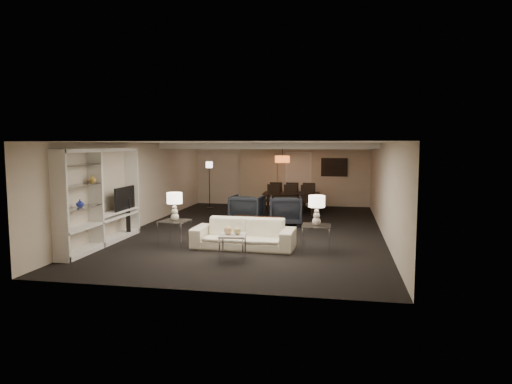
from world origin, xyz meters
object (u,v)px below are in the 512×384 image
object	(u,v)px
chair_nm	(289,200)
floor_speaker	(128,217)
floor_lamp	(209,185)
armchair_left	(247,209)
marble_table	(233,247)
sofa	(244,234)
television	(121,198)
vase_blue	(80,203)
table_lamp_right	(317,210)
side_table_right	(316,238)
chair_nl	(272,200)
pendant_light	(282,159)
side_table_left	(175,233)
chair_fm	(293,196)
vase_amber	(92,179)
chair_fl	(277,196)
dining_table	(291,203)
chair_fr	(309,196)
coffee_table	(256,227)
chair_nr	(307,201)
armchair_right	(286,210)
table_lamp_left	(175,207)

from	to	relation	value
chair_nm	floor_speaker	bearing A→B (deg)	-127.24
floor_speaker	floor_lamp	bearing A→B (deg)	60.90
chair_nm	armchair_left	bearing A→B (deg)	-115.87
armchair_left	marble_table	world-z (taller)	armchair_left
sofa	television	size ratio (longest dim) A/B	2.31
sofa	vase_blue	xyz separation A→B (m)	(-3.44, -1.22, 0.80)
table_lamp_right	chair_nm	xyz separation A→B (m)	(-1.21, 5.20, -0.43)
side_table_right	floor_lamp	bearing A→B (deg)	124.42
table_lamp_right	television	bearing A→B (deg)	172.94
floor_speaker	chair_nl	world-z (taller)	chair_nl
pendant_light	television	xyz separation A→B (m)	(-3.58, -5.16, -0.87)
pendant_light	chair_nl	bearing A→B (deg)	-114.63
table_lamp_right	pendant_light	bearing A→B (deg)	104.80
side_table_right	chair_nl	world-z (taller)	chair_nl
sofa	floor_speaker	distance (m)	3.44
side_table_left	chair_fm	bearing A→B (deg)	71.34
vase_blue	vase_amber	size ratio (longest dim) A/B	1.03
chair_fl	floor_lamp	size ratio (longest dim) A/B	0.59
television	dining_table	world-z (taller)	television
side_table_left	chair_fr	world-z (taller)	chair_fr
coffee_table	armchair_left	size ratio (longest dim) A/B	1.34
chair_nr	floor_lamp	world-z (taller)	floor_lamp
sofa	table_lamp_right	world-z (taller)	table_lamp_right
sofa	chair_nl	xyz separation A→B (m)	(-0.11, 5.20, 0.18)
table_lamp_right	chair_fl	world-z (taller)	table_lamp_right
floor_speaker	chair_nm	bearing A→B (deg)	25.67
sofa	chair_nm	xyz separation A→B (m)	(0.49, 5.20, 0.18)
chair_fm	chair_nm	bearing A→B (deg)	93.53
vase_amber	chair_fr	bearing A→B (deg)	57.66
armchair_right	vase_amber	world-z (taller)	vase_amber
side_table_left	armchair_right	bearing A→B (deg)	55.12
side_table_left	vase_amber	size ratio (longest dim) A/B	3.74
television	vase_blue	size ratio (longest dim) A/B	5.73
side_table_right	vase_amber	bearing A→B (deg)	-172.60
pendant_light	chair_fl	bearing A→B (deg)	111.49
armchair_right	vase_blue	size ratio (longest dim) A/B	5.41
vase_blue	chair_fm	distance (m)	8.69
table_lamp_right	chair_fl	xyz separation A→B (m)	(-1.81, 6.50, -0.43)
floor_speaker	chair_nr	size ratio (longest dim) A/B	0.97
marble_table	vase_amber	bearing A→B (deg)	172.84
armchair_left	dining_table	world-z (taller)	armchair_left
television	floor_lamp	world-z (taller)	floor_lamp
table_lamp_left	floor_lamp	world-z (taller)	floor_lamp
chair_fl	table_lamp_right	bearing A→B (deg)	109.43
coffee_table	chair_fm	bearing A→B (deg)	84.25
floor_lamp	marble_table	bearing A→B (deg)	-70.16
television	chair_fr	bearing A→B (deg)	-37.54
pendant_light	floor_speaker	world-z (taller)	pendant_light
marble_table	chair_fm	distance (m)	7.62
side_table_right	television	bearing A→B (deg)	172.94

